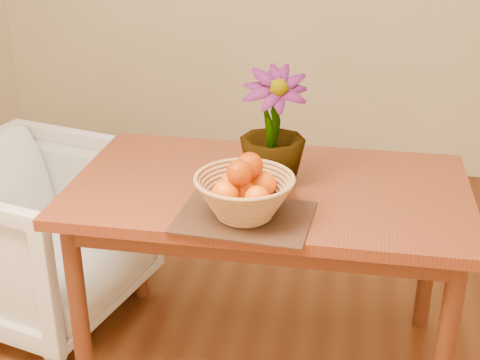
% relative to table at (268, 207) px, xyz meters
% --- Properties ---
extents(table, '(1.40, 0.80, 0.75)m').
position_rel_table_xyz_m(table, '(0.00, 0.00, 0.00)').
color(table, maroon).
rests_on(table, floor).
extents(placemat, '(0.44, 0.35, 0.01)m').
position_rel_table_xyz_m(placemat, '(-0.04, -0.26, 0.09)').
color(placemat, '#3D2216').
rests_on(placemat, table).
extents(wicker_basket, '(0.32, 0.32, 0.13)m').
position_rel_table_xyz_m(wicker_basket, '(-0.04, -0.26, 0.16)').
color(wicker_basket, '#A27843').
rests_on(wicker_basket, placemat).
extents(orange_pile, '(0.19, 0.18, 0.15)m').
position_rel_table_xyz_m(orange_pile, '(-0.04, -0.26, 0.22)').
color(orange_pile, '#FE6104').
rests_on(orange_pile, wicker_basket).
extents(potted_plant, '(0.27, 0.27, 0.41)m').
position_rel_table_xyz_m(potted_plant, '(0.01, 0.02, 0.29)').
color(potted_plant, '#184914').
rests_on(potted_plant, table).
extents(armchair, '(0.89, 0.93, 0.80)m').
position_rel_table_xyz_m(armchair, '(-1.00, 0.17, -0.26)').
color(armchair, gray).
rests_on(armchair, floor).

